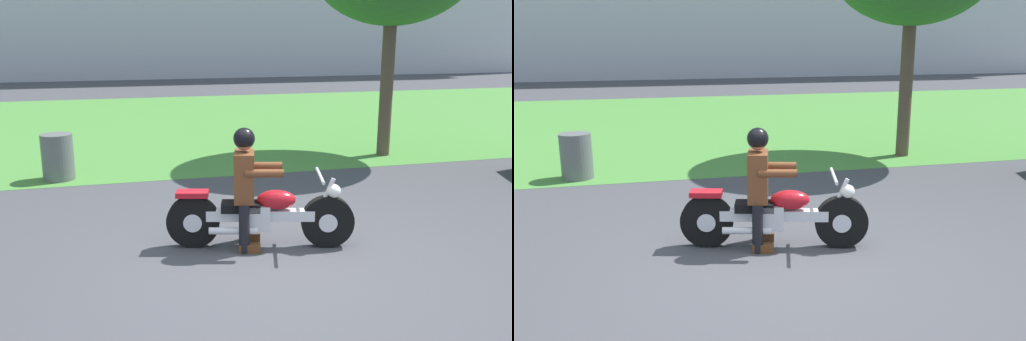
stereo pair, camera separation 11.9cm
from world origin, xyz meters
The scene contains 5 objects.
ground centered at (0.00, 0.00, 0.00)m, with size 120.00×120.00×0.00m, color #424247.
grass_verge centered at (0.00, 9.78, 0.00)m, with size 60.00×12.00×0.01m, color #478438.
motorcycle_lead centered at (0.04, 0.61, 0.38)m, with size 2.09×0.82×0.86m.
rider_lead centered at (-0.12, 0.65, 0.80)m, with size 0.62×0.55×1.38m.
trash_can centered at (-2.47, 4.28, 0.38)m, with size 0.52×0.52×0.77m, color #595E5B.
Camera 1 is at (-1.47, -5.05, 2.39)m, focal length 38.26 mm.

